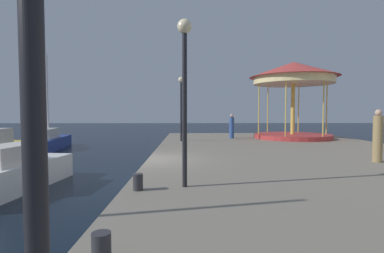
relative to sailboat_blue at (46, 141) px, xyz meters
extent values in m
plane|color=black|center=(8.68, -9.66, -0.59)|extent=(120.00, 120.00, 0.00)
cube|color=gray|center=(15.39, -9.66, -0.19)|extent=(13.42, 29.02, 0.80)
cube|color=gold|center=(0.51, -6.08, -0.08)|extent=(2.40, 4.57, 1.03)
cube|color=navy|center=(-0.02, 0.13, -0.18)|extent=(2.88, 6.15, 0.81)
cube|color=beige|center=(0.08, -0.51, 0.57)|extent=(1.79, 2.78, 0.70)
cylinder|color=silver|center=(-0.07, 0.46, 3.31)|extent=(0.12, 0.12, 6.17)
cylinder|color=silver|center=(0.13, -0.85, 1.12)|extent=(0.47, 2.65, 0.08)
cube|color=white|center=(4.26, -11.30, -0.12)|extent=(2.25, 5.20, 0.94)
cube|color=beige|center=(4.25, -11.39, 0.66)|extent=(1.42, 2.34, 0.64)
cube|color=#4C6070|center=(4.38, -10.29, 0.79)|extent=(1.01, 0.22, 0.29)
cylinder|color=#B23333|center=(17.85, -0.41, 0.36)|extent=(5.40, 5.40, 0.30)
cylinder|color=gold|center=(17.85, -0.41, 2.30)|extent=(0.28, 0.28, 3.58)
cylinder|color=#F2E099|center=(17.85, -0.41, 4.34)|extent=(5.58, 5.58, 0.50)
cone|color=#C63D38|center=(17.85, -0.41, 5.13)|extent=(6.20, 6.20, 1.08)
cylinder|color=gold|center=(20.30, -0.41, 2.30)|extent=(0.08, 0.08, 3.58)
cylinder|color=gold|center=(19.08, 1.72, 2.30)|extent=(0.08, 0.08, 3.58)
cylinder|color=gold|center=(16.63, 1.72, 2.30)|extent=(0.08, 0.08, 3.58)
cylinder|color=gold|center=(15.40, -0.41, 2.30)|extent=(0.08, 0.08, 3.58)
cylinder|color=gold|center=(16.63, -2.53, 2.30)|extent=(0.08, 0.08, 3.58)
cylinder|color=gold|center=(19.08, -2.53, 2.30)|extent=(0.08, 0.08, 3.58)
cylinder|color=black|center=(9.51, -19.82, 2.13)|extent=(0.12, 0.12, 3.84)
cylinder|color=black|center=(10.22, -14.01, 2.12)|extent=(0.12, 0.12, 3.82)
sphere|color=#F9E5B2|center=(10.22, -14.01, 4.20)|extent=(0.36, 0.36, 0.36)
cylinder|color=black|center=(9.87, -2.40, 2.10)|extent=(0.12, 0.12, 3.79)
sphere|color=#F9E5B2|center=(9.87, -2.40, 4.18)|extent=(0.36, 0.36, 0.36)
cylinder|color=#2D2D33|center=(9.22, -17.77, 0.41)|extent=(0.24, 0.24, 0.40)
cylinder|color=#2D2D33|center=(9.09, -14.32, 0.41)|extent=(0.24, 0.24, 0.40)
cylinder|color=#937A4C|center=(17.46, -10.44, 1.08)|extent=(0.34, 0.34, 1.75)
sphere|color=tan|center=(17.46, -10.44, 2.08)|extent=(0.24, 0.24, 0.24)
cylinder|color=#2D4C8C|center=(13.47, -0.34, 0.97)|extent=(0.34, 0.34, 1.52)
sphere|color=tan|center=(13.47, -0.34, 1.85)|extent=(0.24, 0.24, 0.24)
camera|label=1|loc=(10.29, -21.31, 2.09)|focal=27.34mm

